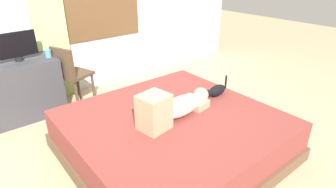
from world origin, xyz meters
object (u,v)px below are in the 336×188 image
(cat, at_px, (216,91))
(chair_by_desk, at_px, (70,72))
(person_lying, at_px, (174,107))
(tv_monitor, at_px, (16,46))
(cup, at_px, (48,54))
(bed, at_px, (173,135))
(desk, at_px, (22,89))

(cat, height_order, chair_by_desk, chair_by_desk)
(person_lying, height_order, tv_monitor, tv_monitor)
(cup, bearing_deg, chair_by_desk, -21.03)
(bed, height_order, person_lying, person_lying)
(desk, bearing_deg, person_lying, -61.51)
(bed, relative_size, desk, 2.22)
(tv_monitor, bearing_deg, person_lying, -62.73)
(cat, bearing_deg, bed, -175.20)
(desk, xyz_separation_m, cup, (0.37, -0.09, 0.42))
(person_lying, distance_m, cat, 0.68)
(bed, distance_m, cup, 1.92)
(bed, bearing_deg, desk, 118.27)
(cup, bearing_deg, desk, 166.89)
(bed, bearing_deg, person_lying, -30.30)
(cup, xyz_separation_m, chair_by_desk, (0.21, -0.08, -0.28))
(tv_monitor, relative_size, cup, 4.96)
(person_lying, distance_m, tv_monitor, 2.09)
(tv_monitor, xyz_separation_m, cup, (0.32, -0.09, -0.13))
(cat, height_order, cup, cup)
(person_lying, distance_m, desk, 2.09)
(person_lying, relative_size, desk, 1.05)
(chair_by_desk, bearing_deg, cup, 158.97)
(person_lying, distance_m, cup, 1.86)
(desk, height_order, cup, cup)
(bed, relative_size, cat, 5.57)
(bed, bearing_deg, cup, 109.24)
(cat, xyz_separation_m, tv_monitor, (-1.62, 1.76, 0.42))
(chair_by_desk, bearing_deg, desk, 163.93)
(cat, height_order, desk, desk)
(chair_by_desk, bearing_deg, tv_monitor, 162.52)
(cat, xyz_separation_m, desk, (-1.67, 1.76, -0.13))
(cat, bearing_deg, cup, 127.73)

